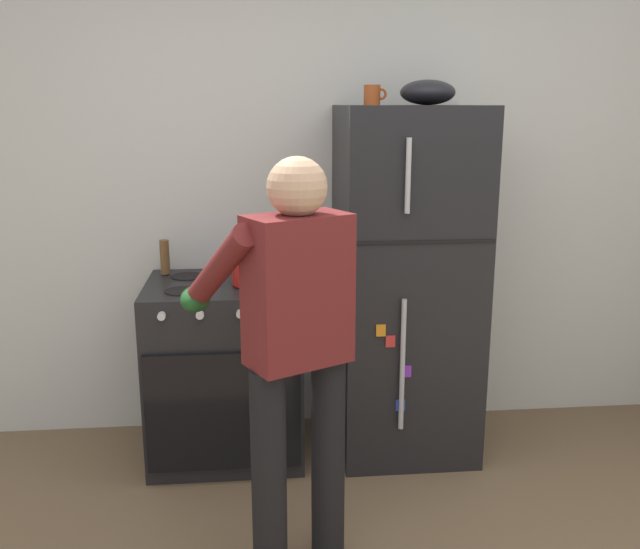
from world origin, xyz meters
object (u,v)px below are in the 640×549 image
at_px(refrigerator, 405,283).
at_px(stove_range, 225,370).
at_px(mixing_bowl, 428,92).
at_px(person_cook, 292,332).
at_px(pepper_mill, 165,257).
at_px(red_pot, 255,272).
at_px(coffee_mug, 373,95).

relative_size(refrigerator, stove_range, 1.93).
distance_m(refrigerator, mixing_bowl, 0.94).
bearing_deg(person_cook, pepper_mill, 116.90).
xyz_separation_m(person_cook, mixing_bowl, (0.71, 0.96, 0.86)).
height_order(refrigerator, pepper_mill, refrigerator).
relative_size(refrigerator, red_pot, 5.44).
bearing_deg(coffee_mug, refrigerator, -15.84).
distance_m(stove_range, coffee_mug, 1.55).
bearing_deg(pepper_mill, coffee_mug, -8.17).
height_order(stove_range, pepper_mill, pepper_mill).
bearing_deg(coffee_mug, red_pot, -170.30).
bearing_deg(pepper_mill, mixing_bowl, -8.73).
bearing_deg(refrigerator, mixing_bowl, 0.22).
height_order(refrigerator, coffee_mug, coffee_mug).
height_order(pepper_mill, mixing_bowl, mixing_bowl).
height_order(coffee_mug, mixing_bowl, mixing_bowl).
bearing_deg(coffee_mug, pepper_mill, 171.83).
height_order(red_pot, mixing_bowl, mixing_bowl).
xyz_separation_m(refrigerator, mixing_bowl, (0.08, 0.00, 0.94)).
bearing_deg(coffee_mug, mixing_bowl, -10.99).
height_order(person_cook, coffee_mug, coffee_mug).
height_order(refrigerator, person_cook, refrigerator).
distance_m(refrigerator, pepper_mill, 1.24).
distance_m(coffee_mug, mixing_bowl, 0.26).
distance_m(red_pot, pepper_mill, 0.52).
bearing_deg(red_pot, refrigerator, 3.73).
distance_m(stove_range, mixing_bowl, 1.70).
distance_m(coffee_mug, pepper_mill, 1.33).
distance_m(person_cook, mixing_bowl, 1.47).
height_order(refrigerator, mixing_bowl, mixing_bowl).
relative_size(coffee_mug, pepper_mill, 0.63).
bearing_deg(mixing_bowl, coffee_mug, 169.01).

